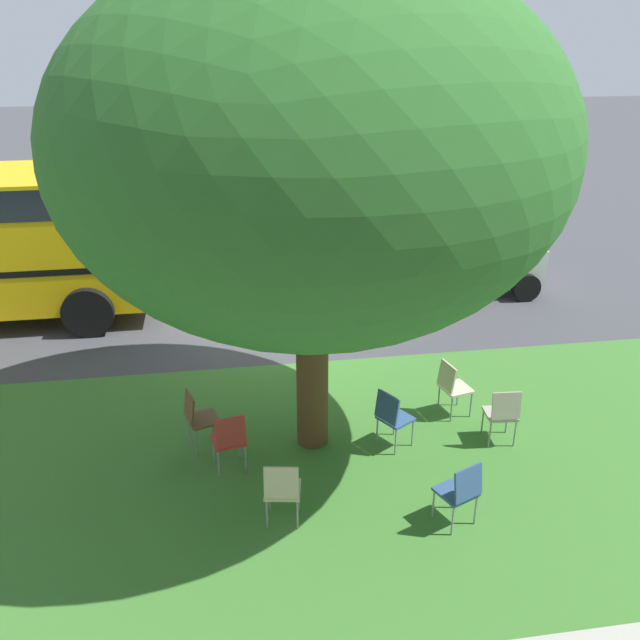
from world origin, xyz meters
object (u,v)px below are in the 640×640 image
chair_2 (282,488)px  chair_5 (392,415)px  street_tree (311,148)px  chair_6 (229,438)px  chair_1 (503,412)px  chair_4 (198,416)px  chair_3 (461,490)px  chair_0 (452,385)px  parked_car (453,254)px

chair_2 → chair_5: bearing=-141.2°
street_tree → chair_6: (1.18, 0.53, -3.61)m
chair_1 → chair_5: bearing=-5.6°
chair_2 → chair_5: 2.14m
chair_1 → chair_4: same height
chair_3 → chair_4: (3.05, -2.08, 0.00)m
chair_0 → chair_5: (1.10, 0.68, 0.00)m
chair_4 → chair_6: (-0.41, 0.61, 0.00)m
chair_0 → chair_1: same height
chair_4 → parked_car: 7.58m
chair_3 → parked_car: (-2.42, -7.33, 0.32)m
street_tree → chair_0: street_tree is taller
chair_3 → chair_2: bearing=-9.5°
chair_5 → parked_car: (-2.81, -5.64, 0.32)m
chair_5 → chair_2: bearing=38.8°
chair_5 → street_tree: bearing=-16.2°
chair_5 → chair_6: size_ratio=1.00×
chair_3 → chair_5: 1.73m
chair_1 → chair_2: size_ratio=1.00×
chair_4 → parked_car: bearing=-136.2°
chair_2 → street_tree: bearing=-109.8°
chair_3 → chair_0: bearing=-106.7°
chair_4 → chair_5: 2.69m
chair_1 → chair_6: size_ratio=1.00×
chair_0 → chair_3: same height
chair_5 → parked_car: size_ratio=0.24×
chair_3 → chair_5: size_ratio=1.00×
chair_4 → chair_6: bearing=124.0°
chair_1 → chair_5: same height
chair_3 → chair_4: 3.69m
street_tree → chair_4: size_ratio=7.27×
chair_0 → chair_1: size_ratio=1.00×
chair_2 → chair_3: size_ratio=1.00×
chair_3 → chair_5: (0.39, -1.68, 0.00)m
street_tree → parked_car: 7.37m
chair_1 → chair_4: size_ratio=1.00×
chair_3 → chair_5: bearing=-76.9°
street_tree → chair_0: bearing=-170.2°
street_tree → chair_3: street_tree is taller
street_tree → chair_4: 3.94m
street_tree → chair_1: (-2.61, 0.46, -3.61)m
chair_2 → chair_0: bearing=-143.8°
chair_2 → chair_5: size_ratio=1.00×
chair_4 → parked_car: (-5.46, -5.25, 0.32)m
chair_5 → parked_car: bearing=-116.4°
chair_3 → street_tree: bearing=-53.8°
street_tree → chair_2: (0.59, 1.65, -3.61)m
chair_0 → chair_5: size_ratio=1.00×
chair_0 → chair_4: 3.77m
chair_0 → street_tree: bearing=9.8°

